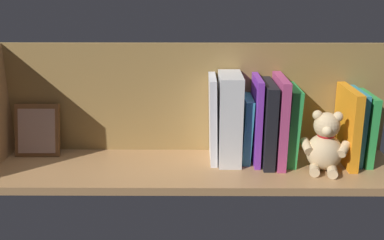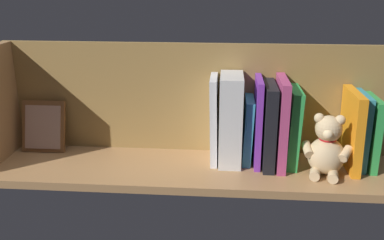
% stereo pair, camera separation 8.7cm
% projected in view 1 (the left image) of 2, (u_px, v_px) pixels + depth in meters
% --- Properties ---
extents(ground_plane, '(1.15, 0.29, 0.02)m').
position_uv_depth(ground_plane, '(192.00, 168.00, 1.24)').
color(ground_plane, '#A87A4C').
extents(shelf_back_panel, '(1.15, 0.02, 0.33)m').
position_uv_depth(shelf_back_panel, '(192.00, 98.00, 1.30)').
color(shelf_back_panel, olive).
rests_on(shelf_back_panel, ground_plane).
extents(book_0, '(0.02, 0.14, 0.20)m').
position_uv_depth(book_0, '(364.00, 128.00, 1.24)').
color(book_0, green).
rests_on(book_0, ground_plane).
extents(book_1, '(0.02, 0.14, 0.21)m').
position_uv_depth(book_1, '(355.00, 126.00, 1.24)').
color(book_1, teal).
rests_on(book_1, ground_plane).
extents(book_2, '(0.03, 0.17, 0.22)m').
position_uv_depth(book_2, '(347.00, 126.00, 1.22)').
color(book_2, orange).
rests_on(book_2, ground_plane).
extents(teddy_bear, '(0.13, 0.12, 0.17)m').
position_uv_depth(teddy_bear, '(325.00, 144.00, 1.18)').
color(teddy_bear, '#D1B284').
rests_on(teddy_bear, ground_plane).
extents(book_3, '(0.04, 0.14, 0.22)m').
position_uv_depth(book_3, '(290.00, 124.00, 1.23)').
color(book_3, green).
rests_on(book_3, ground_plane).
extents(book_4, '(0.02, 0.16, 0.25)m').
position_uv_depth(book_4, '(279.00, 120.00, 1.22)').
color(book_4, '#B23F72').
rests_on(book_4, ground_plane).
extents(book_5, '(0.03, 0.16, 0.23)m').
position_uv_depth(book_5, '(267.00, 123.00, 1.22)').
color(book_5, black).
rests_on(book_5, ground_plane).
extents(book_6, '(0.02, 0.14, 0.24)m').
position_uv_depth(book_6, '(256.00, 120.00, 1.23)').
color(book_6, purple).
rests_on(book_6, ground_plane).
extents(book_7, '(0.03, 0.12, 0.19)m').
position_uv_depth(book_7, '(246.00, 128.00, 1.25)').
color(book_7, teal).
rests_on(book_7, ground_plane).
extents(dictionary_thick_white, '(0.06, 0.14, 0.25)m').
position_uv_depth(dictionary_thick_white, '(230.00, 118.00, 1.23)').
color(dictionary_thick_white, silver).
rests_on(dictionary_thick_white, ground_plane).
extents(book_8, '(0.02, 0.13, 0.25)m').
position_uv_depth(book_8, '(213.00, 119.00, 1.24)').
color(book_8, silver).
rests_on(book_8, ground_plane).
extents(picture_frame_leaning, '(0.13, 0.05, 0.15)m').
position_uv_depth(picture_frame_leaning, '(37.00, 130.00, 1.29)').
color(picture_frame_leaning, brown).
rests_on(picture_frame_leaning, ground_plane).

